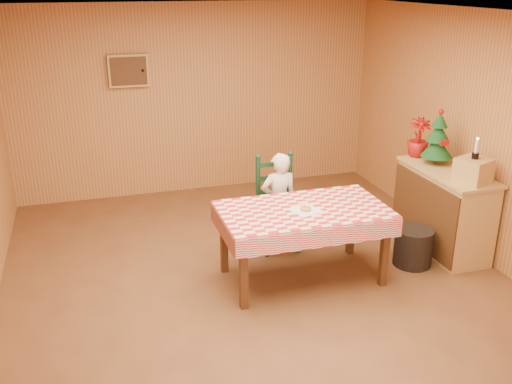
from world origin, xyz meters
TOP-DOWN VIEW (x-y plane):
  - ground at (0.00, 0.00)m, footprint 6.00×6.00m
  - cabin_walls at (-0.00, 0.53)m, footprint 5.10×6.05m
  - dining_table at (0.45, 0.08)m, footprint 1.66×0.96m
  - ladder_chair at (0.45, 0.87)m, footprint 0.44×0.40m
  - seated_child at (0.45, 0.81)m, footprint 0.41×0.27m
  - napkin at (0.45, 0.03)m, footprint 0.32×0.32m
  - donut at (0.45, 0.03)m, footprint 0.11×0.11m
  - shelf_unit at (2.20, 0.28)m, footprint 0.54×1.24m
  - crate at (2.21, -0.12)m, footprint 0.39×0.39m
  - christmas_tree at (2.21, 0.53)m, footprint 0.34×0.34m
  - flower_arrangement at (2.16, 0.83)m, footprint 0.32×0.32m
  - candle_set at (2.21, -0.12)m, footprint 0.07×0.07m
  - storage_bin at (1.69, 0.01)m, footprint 0.43×0.43m

SIDE VIEW (x-z plane):
  - ground at x=0.00m, z-range 0.00..0.00m
  - storage_bin at x=1.69m, z-range 0.00..0.41m
  - shelf_unit at x=2.20m, z-range 0.00..0.93m
  - ladder_chair at x=0.45m, z-range -0.04..1.04m
  - seated_child at x=0.45m, z-range 0.00..1.12m
  - dining_table at x=0.45m, z-range 0.30..1.07m
  - napkin at x=0.45m, z-range 0.77..0.77m
  - donut at x=0.45m, z-range 0.77..0.81m
  - crate at x=2.21m, z-range 0.93..1.18m
  - flower_arrangement at x=2.16m, z-range 0.93..1.38m
  - christmas_tree at x=2.21m, z-range 0.90..1.52m
  - candle_set at x=2.21m, z-range 1.13..1.36m
  - cabin_walls at x=0.00m, z-range 0.50..3.15m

